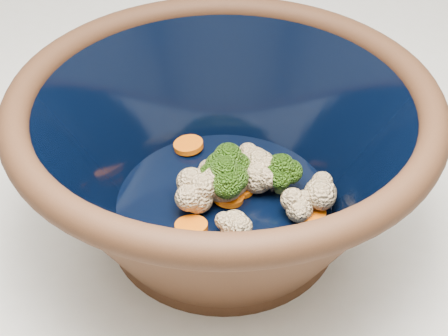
% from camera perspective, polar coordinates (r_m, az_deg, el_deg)
% --- Properties ---
extents(mixing_bowl, '(0.43, 0.43, 0.17)m').
position_cam_1_polar(mixing_bowl, '(0.57, -0.00, 1.23)').
color(mixing_bowl, black).
rests_on(mixing_bowl, counter).
extents(vegetable_pile, '(0.16, 0.20, 0.05)m').
position_cam_1_polar(vegetable_pile, '(0.59, 1.15, -1.36)').
color(vegetable_pile, '#608442').
rests_on(vegetable_pile, mixing_bowl).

